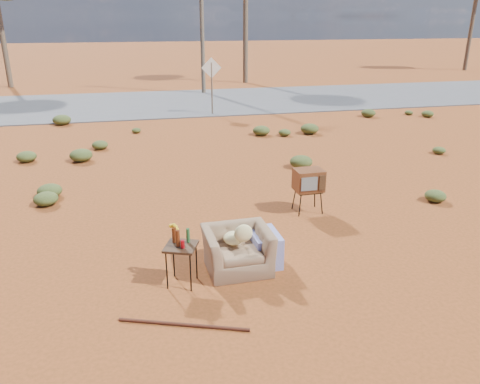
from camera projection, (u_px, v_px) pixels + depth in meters
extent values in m
plane|color=#96431E|center=(247.00, 267.00, 7.26)|extent=(140.00, 140.00, 0.00)
cube|color=#565659|center=(168.00, 103.00, 20.94)|extent=(140.00, 7.00, 0.04)
imported|color=brown|center=(238.00, 243.00, 7.06)|extent=(1.01, 0.67, 0.87)
ellipsoid|color=#DFD288|center=(234.00, 238.00, 7.06)|extent=(0.31, 0.31, 0.19)
ellipsoid|color=#DFD288|center=(243.00, 233.00, 6.83)|extent=(0.28, 0.14, 0.28)
cube|color=navy|center=(265.00, 248.00, 7.31)|extent=(0.43, 0.66, 0.51)
cube|color=black|center=(308.00, 191.00, 9.16)|extent=(0.49, 0.38, 0.03)
cylinder|color=black|center=(300.00, 205.00, 9.04)|extent=(0.02, 0.02, 0.44)
cylinder|color=black|center=(321.00, 203.00, 9.14)|extent=(0.02, 0.02, 0.44)
cylinder|color=black|center=(294.00, 199.00, 9.35)|extent=(0.02, 0.02, 0.44)
cylinder|color=black|center=(315.00, 197.00, 9.45)|extent=(0.02, 0.02, 0.44)
cube|color=brown|center=(309.00, 180.00, 9.09)|extent=(0.55, 0.43, 0.42)
cube|color=slate|center=(309.00, 184.00, 8.87)|extent=(0.33, 0.03, 0.26)
cube|color=#472D19|center=(322.00, 183.00, 8.92)|extent=(0.12, 0.02, 0.30)
cube|color=#342113|center=(181.00, 246.00, 6.60)|extent=(0.56, 0.56, 0.03)
cylinder|color=black|center=(167.00, 270.00, 6.57)|extent=(0.02, 0.02, 0.60)
cylinder|color=black|center=(191.00, 272.00, 6.52)|extent=(0.02, 0.02, 0.60)
cylinder|color=black|center=(174.00, 258.00, 6.89)|extent=(0.02, 0.02, 0.60)
cylinder|color=black|center=(196.00, 260.00, 6.84)|extent=(0.02, 0.02, 0.60)
cylinder|color=#4E1F0D|center=(174.00, 236.00, 6.61)|extent=(0.06, 0.06, 0.22)
cylinder|color=#4E1F0D|center=(178.00, 240.00, 6.49)|extent=(0.06, 0.06, 0.24)
cylinder|color=#235326|center=(188.00, 236.00, 6.62)|extent=(0.05, 0.05, 0.21)
cylinder|color=#B50E19|center=(183.00, 245.00, 6.48)|extent=(0.06, 0.06, 0.11)
cylinder|color=silver|center=(174.00, 237.00, 6.71)|extent=(0.07, 0.07, 0.12)
ellipsoid|color=yellow|center=(174.00, 227.00, 6.66)|extent=(0.14, 0.14, 0.10)
cylinder|color=#502015|center=(183.00, 324.00, 5.86)|extent=(1.59, 0.63, 0.04)
cylinder|color=brown|center=(212.00, 89.00, 18.17)|extent=(0.06, 0.06, 2.00)
cube|color=silver|center=(211.00, 68.00, 17.88)|extent=(0.78, 0.04, 0.78)
cylinder|color=brown|center=(1.00, 29.00, 24.60)|extent=(0.28, 0.28, 6.00)
cylinder|color=brown|center=(246.00, 19.00, 26.23)|extent=(0.28, 0.28, 7.00)
cylinder|color=brown|center=(472.00, 22.00, 32.60)|extent=(0.28, 0.28, 6.50)
cylinder|color=brown|center=(201.00, 8.00, 22.23)|extent=(0.20, 0.20, 8.00)
ellipsoid|color=#4A5525|center=(435.00, 196.00, 9.79)|extent=(0.44, 0.44, 0.24)
ellipsoid|color=#4A5525|center=(81.00, 155.00, 12.50)|extent=(0.60, 0.60, 0.33)
ellipsoid|color=#4A5525|center=(439.00, 150.00, 13.20)|extent=(0.36, 0.36, 0.20)
ellipsoid|color=#4A5525|center=(285.00, 132.00, 15.18)|extent=(0.40, 0.40, 0.22)
ellipsoid|color=#4A5525|center=(136.00, 130.00, 15.58)|extent=(0.30, 0.30, 0.17)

